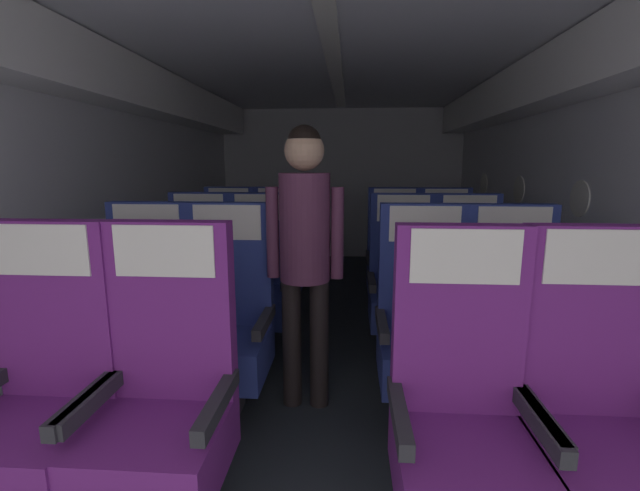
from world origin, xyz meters
name	(u,v)px	position (x,y,z in m)	size (l,w,h in m)	color
ground	(330,347)	(0.00, 3.36, -0.01)	(3.83, 7.12, 0.02)	#23282D
fuselage_shell	(333,134)	(0.00, 3.64, 1.64)	(3.71, 6.77, 2.27)	silver
seat_a_left_window	(42,401)	(-1.05, 1.64, 0.49)	(0.52, 0.51, 1.19)	#38383D
seat_a_left_aisle	(164,405)	(-0.56, 1.65, 0.49)	(0.52, 0.51, 1.19)	#38383D
seat_a_right_aisle	(596,422)	(1.04, 1.65, 0.49)	(0.52, 0.51, 1.19)	#38383D
seat_a_right_window	(462,420)	(0.56, 1.63, 0.49)	(0.52, 0.51, 1.19)	#38383D
seat_b_left_window	(147,323)	(-1.03, 2.48, 0.49)	(0.52, 0.51, 1.19)	#38383D
seat_b_left_aisle	(227,325)	(-0.56, 2.48, 0.49)	(0.52, 0.51, 1.19)	#38383D
seat_b_right_aisle	(511,332)	(1.04, 2.49, 0.49)	(0.52, 0.51, 1.19)	#38383D
seat_b_right_window	(423,330)	(0.56, 2.49, 0.49)	(0.52, 0.51, 1.19)	#38383D
seat_c_left_window	(199,282)	(-1.04, 3.36, 0.49)	(0.52, 0.51, 1.19)	#38383D
seat_c_left_aisle	(259,284)	(-0.55, 3.36, 0.49)	(0.52, 0.51, 1.19)	#38383D
seat_c_right_aisle	(468,288)	(1.03, 3.37, 0.49)	(0.52, 0.51, 1.19)	#38383D
seat_c_right_window	(402,287)	(0.54, 3.36, 0.49)	(0.52, 0.51, 1.19)	#38383D
seat_d_left_window	(228,259)	(-1.03, 4.20, 0.49)	(0.52, 0.51, 1.19)	#38383D
seat_d_left_aisle	(278,260)	(-0.55, 4.21, 0.49)	(0.52, 0.51, 1.19)	#38383D
seat_d_right_aisle	(445,263)	(1.04, 4.20, 0.49)	(0.52, 0.51, 1.19)	#38383D
seat_d_right_window	(393,262)	(0.56, 4.20, 0.49)	(0.52, 0.51, 1.19)	#38383D
flight_attendant	(305,239)	(-0.11, 2.52, 0.99)	(0.43, 0.28, 1.61)	black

